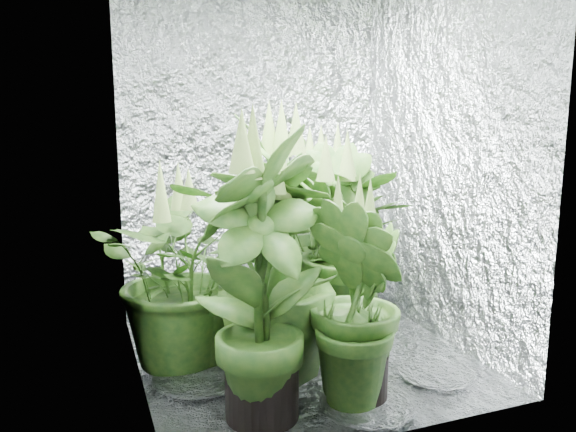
# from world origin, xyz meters

# --- Properties ---
(ground) EXTENTS (1.60, 1.60, 0.00)m
(ground) POSITION_xyz_m (0.00, 0.00, 0.00)
(ground) COLOR silver
(ground) RESTS_ON ground
(walls) EXTENTS (1.62, 1.62, 2.00)m
(walls) POSITION_xyz_m (0.00, 0.00, 1.00)
(walls) COLOR silver
(walls) RESTS_ON ground
(plant_a) EXTENTS (0.89, 0.89, 1.00)m
(plant_a) POSITION_xyz_m (-0.57, 0.08, 0.47)
(plant_a) COLOR black
(plant_a) RESTS_ON ground
(plant_b) EXTENTS (0.81, 0.81, 1.29)m
(plant_b) POSITION_xyz_m (-0.09, 0.11, 0.60)
(plant_b) COLOR black
(plant_b) RESTS_ON ground
(plant_c) EXTENTS (0.76, 0.76, 1.14)m
(plant_c) POSITION_xyz_m (0.22, 0.09, 0.53)
(plant_c) COLOR black
(plant_c) RESTS_ON ground
(plant_d) EXTENTS (0.77, 0.77, 1.09)m
(plant_d) POSITION_xyz_m (-0.20, -0.18, 0.51)
(plant_d) COLOR black
(plant_d) RESTS_ON ground
(plant_e) EXTENTS (1.24, 1.24, 1.17)m
(plant_e) POSITION_xyz_m (0.31, 0.33, 0.56)
(plant_e) COLOR black
(plant_e) RESTS_ON ground
(plant_f) EXTENTS (0.85, 0.85, 1.25)m
(plant_f) POSITION_xyz_m (-0.38, -0.50, 0.58)
(plant_f) COLOR black
(plant_f) RESTS_ON ground
(plant_g) EXTENTS (0.52, 0.52, 0.96)m
(plant_g) POSITION_xyz_m (0.03, -0.55, 0.44)
(plant_g) COLOR black
(plant_g) RESTS_ON ground
(circulation_fan) EXTENTS (0.16, 0.30, 0.35)m
(circulation_fan) POSITION_xyz_m (0.61, 0.45, 0.15)
(circulation_fan) COLOR black
(circulation_fan) RESTS_ON ground
(plant_label) EXTENTS (0.06, 0.04, 0.08)m
(plant_label) POSITION_xyz_m (0.08, -0.58, 0.30)
(plant_label) COLOR white
(plant_label) RESTS_ON plant_g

